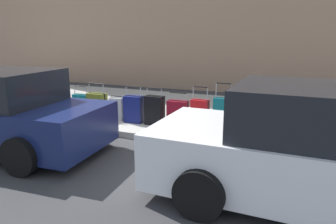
{
  "coord_description": "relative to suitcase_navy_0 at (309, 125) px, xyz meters",
  "views": [
    {
      "loc": [
        -3.63,
        5.6,
        2.16
      ],
      "look_at": [
        -1.32,
        0.02,
        0.69
      ],
      "focal_mm": 33.32,
      "sensor_mm": 36.0,
      "label": 1
    }
  ],
  "objects": [
    {
      "name": "suitcase_silver_8",
      "position": [
        4.34,
        -0.05,
        -0.06
      ],
      "size": [
        0.35,
        0.21,
        0.61
      ],
      "color": "#9EA0A8",
      "rests_on": "sidewalk_curb"
    },
    {
      "name": "suitcase_olive_2",
      "position": [
        1.17,
        -0.07,
        0.01
      ],
      "size": [
        0.49,
        0.23,
        1.02
      ],
      "color": "#59601E",
      "rests_on": "sidewalk_curb"
    },
    {
      "name": "ground_plane",
      "position": [
        3.94,
        0.79,
        -0.48
      ],
      "size": [
        40.0,
        40.0,
        0.0
      ],
      "primitive_type": "plane",
      "color": "#333335"
    },
    {
      "name": "suitcase_black_6",
      "position": [
        3.3,
        -0.01,
        0.0
      ],
      "size": [
        0.45,
        0.27,
        0.88
      ],
      "color": "black",
      "rests_on": "sidewalk_curb"
    },
    {
      "name": "suitcase_maroon_5",
      "position": [
        2.74,
        -0.07,
        -0.04
      ],
      "size": [
        0.48,
        0.25,
        0.8
      ],
      "color": "maroon",
      "rests_on": "sidewalk_curb"
    },
    {
      "name": "suitcase_navy_7",
      "position": [
        3.84,
        0.0,
        -0.02
      ],
      "size": [
        0.45,
        0.27,
        0.88
      ],
      "color": "navy",
      "rests_on": "sidewalk_curb"
    },
    {
      "name": "suitcase_silver_1",
      "position": [
        0.59,
        0.01,
        0.02
      ],
      "size": [
        0.5,
        0.26,
        0.93
      ],
      "color": "#9EA0A8",
      "rests_on": "sidewalk_curb"
    },
    {
      "name": "fire_hydrant",
      "position": [
        6.26,
        -0.01,
        0.05
      ],
      "size": [
        0.39,
        0.21,
        0.75
      ],
      "color": "#99999E",
      "rests_on": "sidewalk_curb"
    },
    {
      "name": "bollard_post",
      "position": [
        7.05,
        0.14,
        -0.0
      ],
      "size": [
        0.16,
        0.16,
        0.68
      ],
      "primitive_type": "cylinder",
      "color": "brown",
      "rests_on": "sidewalk_curb"
    },
    {
      "name": "suitcase_teal_3",
      "position": [
        1.71,
        -0.08,
        0.03
      ],
      "size": [
        0.4,
        0.22,
        1.07
      ],
      "color": "#0F606B",
      "rests_on": "sidewalk_curb"
    },
    {
      "name": "suitcase_teal_10",
      "position": [
        5.43,
        -0.08,
        -0.06
      ],
      "size": [
        0.45,
        0.21,
        0.79
      ],
      "color": "#0F606B",
      "rests_on": "sidewalk_curb"
    },
    {
      "name": "suitcase_red_4",
      "position": [
        2.21,
        -0.02,
        -0.0
      ],
      "size": [
        0.4,
        0.22,
        0.98
      ],
      "color": "red",
      "rests_on": "sidewalk_curb"
    },
    {
      "name": "suitcase_navy_0",
      "position": [
        0.0,
        0.0,
        0.0
      ],
      "size": [
        0.49,
        0.27,
        0.74
      ],
      "color": "navy",
      "rests_on": "sidewalk_curb"
    },
    {
      "name": "suitcase_olive_9",
      "position": [
        4.86,
        0.04,
        -0.02
      ],
      "size": [
        0.49,
        0.26,
        0.91
      ],
      "color": "#59601E",
      "rests_on": "sidewalk_curb"
    },
    {
      "name": "parked_car_white_0",
      "position": [
        -0.2,
        2.24,
        0.26
      ],
      "size": [
        4.7,
        2.06,
        1.57
      ],
      "color": "silver",
      "rests_on": "ground_plane"
    },
    {
      "name": "sidewalk_curb",
      "position": [
        3.94,
        -1.71,
        -0.41
      ],
      "size": [
        18.0,
        5.0,
        0.14
      ],
      "primitive_type": "cube",
      "color": "#9E9B93",
      "rests_on": "ground_plane"
    }
  ]
}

